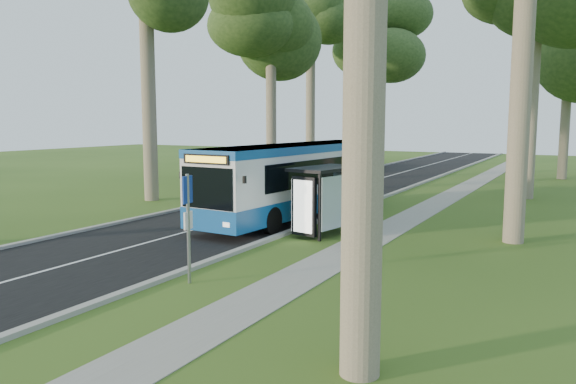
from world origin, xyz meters
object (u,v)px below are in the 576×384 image
(bus_shelter, at_px, (325,188))
(car_white, at_px, (344,162))
(bus, at_px, (298,180))
(car_silver, at_px, (347,160))
(bus_stop_sign, at_px, (188,216))
(litter_bin, at_px, (349,207))

(bus_shelter, distance_m, car_white, 25.75)
(bus, bearing_deg, car_silver, 111.80)
(car_silver, bearing_deg, bus_shelter, -92.57)
(bus_stop_sign, height_order, car_silver, bus_stop_sign)
(litter_bin, relative_size, car_silver, 0.19)
(bus_stop_sign, xyz_separation_m, car_white, (-8.67, 31.07, -0.94))
(bus, relative_size, litter_bin, 14.47)
(bus_stop_sign, height_order, car_white, bus_stop_sign)
(car_silver, bearing_deg, bus_stop_sign, -97.41)
(bus_stop_sign, height_order, bus_shelter, bus_stop_sign)
(bus_shelter, height_order, car_silver, bus_shelter)
(bus, xyz_separation_m, litter_bin, (1.90, 1.22, -1.21))
(litter_bin, relative_size, car_white, 0.18)
(litter_bin, bearing_deg, car_silver, 112.46)
(bus_stop_sign, bearing_deg, litter_bin, 86.67)
(bus_stop_sign, bearing_deg, car_white, 101.35)
(bus_shelter, xyz_separation_m, car_white, (-9.27, 24.01, -0.94))
(bus, height_order, bus_shelter, bus)
(litter_bin, bearing_deg, bus, -147.39)
(bus, xyz_separation_m, car_silver, (-7.83, 24.77, -0.92))
(litter_bin, distance_m, car_silver, 25.48)
(bus, relative_size, bus_shelter, 3.86)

